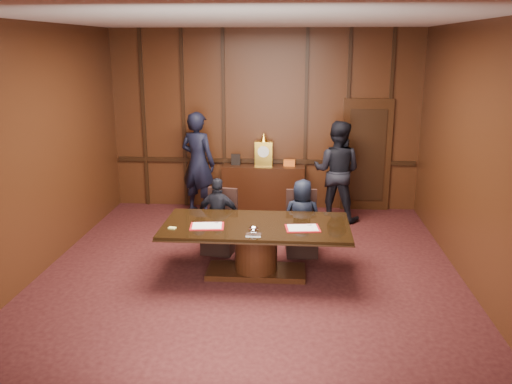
# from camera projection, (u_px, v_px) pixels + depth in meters

# --- Properties ---
(room) EXTENTS (7.00, 7.04, 3.50)m
(room) POSITION_uv_depth(u_px,v_px,m) (254.00, 156.00, 7.35)
(room) COLOR black
(room) RESTS_ON ground
(sideboard) EXTENTS (1.60, 0.45, 1.54)m
(sideboard) POSITION_uv_depth(u_px,v_px,m) (264.00, 186.00, 10.68)
(sideboard) COLOR black
(sideboard) RESTS_ON ground
(conference_table) EXTENTS (2.62, 1.32, 0.76)m
(conference_table) POSITION_uv_depth(u_px,v_px,m) (256.00, 241.00, 7.63)
(conference_table) COLOR black
(conference_table) RESTS_ON ground
(folder_left) EXTENTS (0.49, 0.38, 0.02)m
(folder_left) POSITION_uv_depth(u_px,v_px,m) (207.00, 226.00, 7.46)
(folder_left) COLOR #B11016
(folder_left) RESTS_ON conference_table
(folder_right) EXTENTS (0.50, 0.39, 0.02)m
(folder_right) POSITION_uv_depth(u_px,v_px,m) (303.00, 228.00, 7.38)
(folder_right) COLOR #B11016
(folder_right) RESTS_ON conference_table
(inkstand) EXTENTS (0.20, 0.14, 0.12)m
(inkstand) POSITION_uv_depth(u_px,v_px,m) (254.00, 231.00, 7.12)
(inkstand) COLOR white
(inkstand) RESTS_ON conference_table
(notepad) EXTENTS (0.11, 0.09, 0.01)m
(notepad) POSITION_uv_depth(u_px,v_px,m) (172.00, 228.00, 7.39)
(notepad) COLOR #D4D167
(notepad) RESTS_ON conference_table
(chair_left) EXTENTS (0.55, 0.55, 0.99)m
(chair_left) POSITION_uv_depth(u_px,v_px,m) (220.00, 233.00, 8.58)
(chair_left) COLOR black
(chair_left) RESTS_ON ground
(chair_right) EXTENTS (0.51, 0.51, 0.99)m
(chair_right) POSITION_uv_depth(u_px,v_px,m) (302.00, 235.00, 8.49)
(chair_right) COLOR black
(chair_right) RESTS_ON ground
(signatory_left) EXTENTS (0.73, 0.34, 1.21)m
(signatory_left) POSITION_uv_depth(u_px,v_px,m) (219.00, 216.00, 8.43)
(signatory_left) COLOR black
(signatory_left) RESTS_ON ground
(signatory_right) EXTENTS (0.61, 0.42, 1.21)m
(signatory_right) POSITION_uv_depth(u_px,v_px,m) (302.00, 218.00, 8.33)
(signatory_right) COLOR black
(signatory_right) RESTS_ON ground
(witness_left) EXTENTS (0.85, 0.72, 1.98)m
(witness_left) POSITION_uv_depth(u_px,v_px,m) (198.00, 163.00, 10.40)
(witness_left) COLOR black
(witness_left) RESTS_ON ground
(witness_right) EXTENTS (1.07, 0.94, 1.86)m
(witness_right) POSITION_uv_depth(u_px,v_px,m) (337.00, 171.00, 9.98)
(witness_right) COLOR black
(witness_right) RESTS_ON ground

